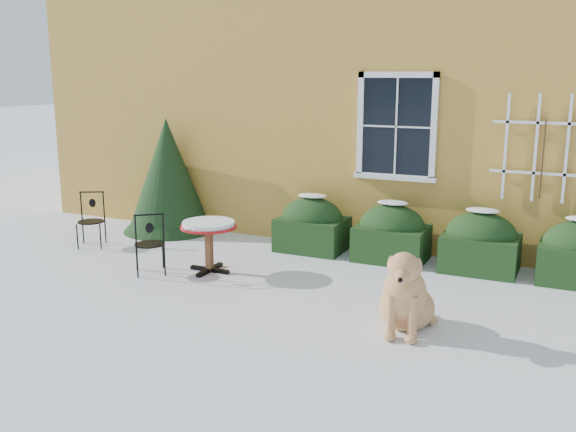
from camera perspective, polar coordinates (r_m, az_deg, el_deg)
The scene contains 8 objects.
ground at distance 7.97m, azimuth -3.07°, elevation -7.76°, with size 80.00×80.00×0.00m, color white.
house at distance 14.04m, azimuth 10.76°, elevation 14.23°, with size 12.40×8.40×6.40m.
hedge_row at distance 9.62m, azimuth 12.93°, elevation -1.97°, with size 4.95×0.80×0.91m.
evergreen_shrub at distance 11.59m, azimuth -10.58°, elevation 2.64°, with size 1.65×1.65×2.00m.
bistro_table at distance 9.09m, azimuth -7.07°, elevation -1.23°, with size 0.79×0.79×0.74m.
patio_chair_near at distance 9.18m, azimuth -12.19°, elevation -2.35°, with size 0.56×0.56×0.89m.
patio_chair_far at distance 10.92m, azimuth -17.09°, elevation -0.29°, with size 0.53×0.52×0.88m.
dog at distance 7.12m, azimuth 10.39°, elevation -7.13°, with size 0.70×1.11×0.98m.
Camera 1 is at (3.54, -6.58, 2.78)m, focal length 40.00 mm.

